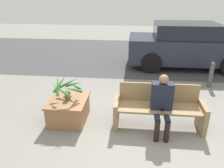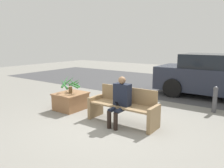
{
  "view_description": "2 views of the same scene",
  "coord_description": "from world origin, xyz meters",
  "px_view_note": "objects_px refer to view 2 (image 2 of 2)",
  "views": [
    {
      "loc": [
        -0.32,
        -3.62,
        2.65
      ],
      "look_at": [
        -0.78,
        0.75,
        0.77
      ],
      "focal_mm": 35.0,
      "sensor_mm": 36.0,
      "label": 1
    },
    {
      "loc": [
        3.08,
        -4.1,
        2.0
      ],
      "look_at": [
        -0.4,
        0.77,
        0.87
      ],
      "focal_mm": 35.0,
      "sensor_mm": 36.0,
      "label": 2
    }
  ],
  "objects_px": {
    "planter_box": "(71,100)",
    "parked_car": "(216,76)",
    "bench": "(123,106)",
    "person_seated": "(120,99)",
    "bollard_post": "(215,99)",
    "potted_plant": "(71,84)"
  },
  "relations": [
    {
      "from": "planter_box",
      "to": "parked_car",
      "type": "height_order",
      "value": "parked_car"
    },
    {
      "from": "planter_box",
      "to": "parked_car",
      "type": "xyz_separation_m",
      "value": [
        3.28,
        4.15,
        0.52
      ]
    },
    {
      "from": "bench",
      "to": "planter_box",
      "type": "bearing_deg",
      "value": 179.25
    },
    {
      "from": "parked_car",
      "to": "person_seated",
      "type": "bearing_deg",
      "value": -107.02
    },
    {
      "from": "bench",
      "to": "bollard_post",
      "type": "xyz_separation_m",
      "value": [
        1.72,
        2.23,
        -0.02
      ]
    },
    {
      "from": "potted_plant",
      "to": "planter_box",
      "type": "bearing_deg",
      "value": -103.16
    },
    {
      "from": "person_seated",
      "to": "planter_box",
      "type": "bearing_deg",
      "value": 173.88
    },
    {
      "from": "person_seated",
      "to": "potted_plant",
      "type": "height_order",
      "value": "person_seated"
    },
    {
      "from": "bench",
      "to": "potted_plant",
      "type": "relative_size",
      "value": 2.75
    },
    {
      "from": "potted_plant",
      "to": "parked_car",
      "type": "relative_size",
      "value": 0.16
    },
    {
      "from": "bollard_post",
      "to": "planter_box",
      "type": "bearing_deg",
      "value": -148.75
    },
    {
      "from": "planter_box",
      "to": "potted_plant",
      "type": "relative_size",
      "value": 1.37
    },
    {
      "from": "bench",
      "to": "planter_box",
      "type": "relative_size",
      "value": 2.01
    },
    {
      "from": "planter_box",
      "to": "bollard_post",
      "type": "xyz_separation_m",
      "value": [
        3.64,
        2.21,
        0.14
      ]
    },
    {
      "from": "potted_plant",
      "to": "parked_car",
      "type": "height_order",
      "value": "parked_car"
    },
    {
      "from": "potted_plant",
      "to": "bollard_post",
      "type": "bearing_deg",
      "value": 31.13
    },
    {
      "from": "planter_box",
      "to": "parked_car",
      "type": "distance_m",
      "value": 5.32
    },
    {
      "from": "bench",
      "to": "planter_box",
      "type": "xyz_separation_m",
      "value": [
        -1.92,
        0.03,
        -0.15
      ]
    },
    {
      "from": "potted_plant",
      "to": "bench",
      "type": "bearing_deg",
      "value": -1.12
    },
    {
      "from": "bench",
      "to": "person_seated",
      "type": "relative_size",
      "value": 1.51
    },
    {
      "from": "person_seated",
      "to": "planter_box",
      "type": "xyz_separation_m",
      "value": [
        -1.95,
        0.21,
        -0.4
      ]
    },
    {
      "from": "parked_car",
      "to": "bollard_post",
      "type": "bearing_deg",
      "value": -79.52
    }
  ]
}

